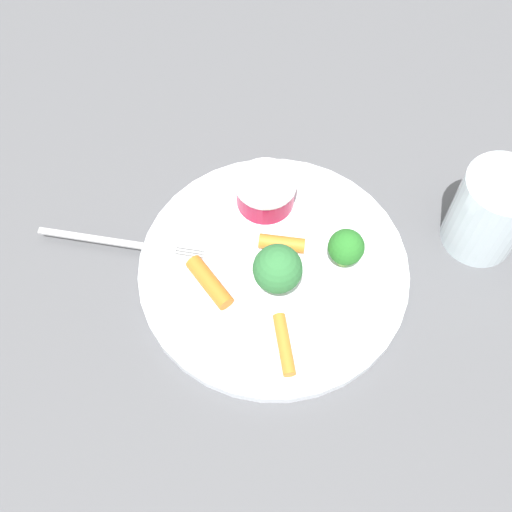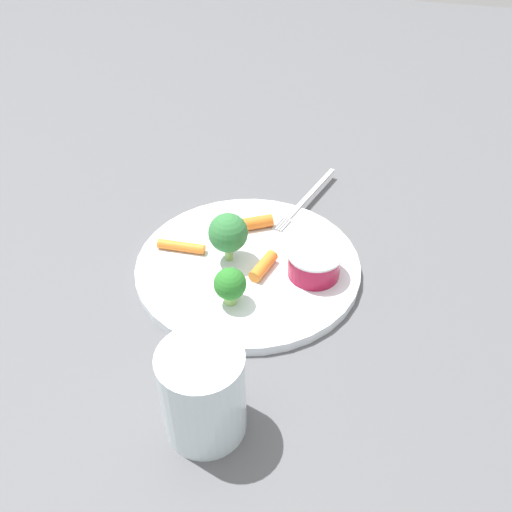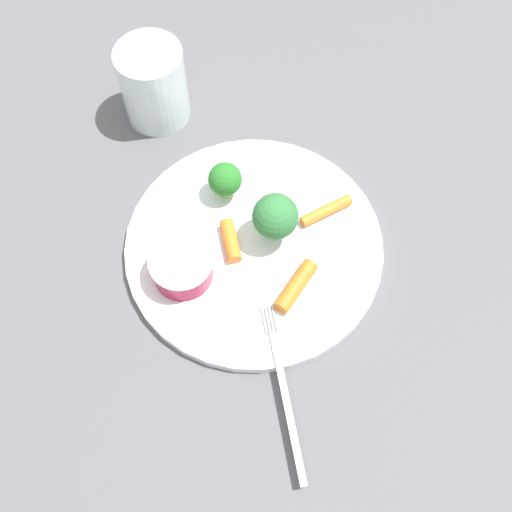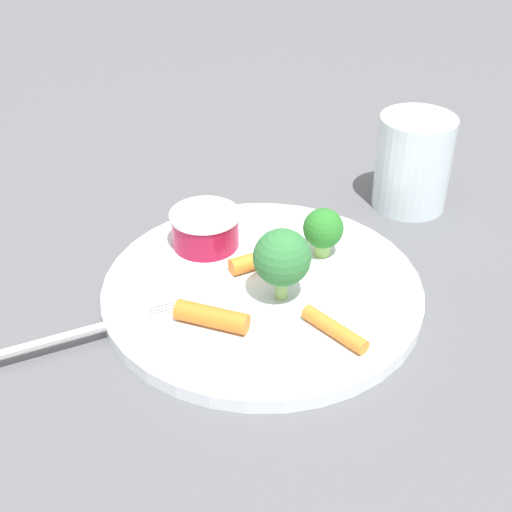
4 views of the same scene
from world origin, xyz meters
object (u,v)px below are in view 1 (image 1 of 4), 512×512
(sauce_cup, at_px, (261,192))
(drinking_glass, at_px, (490,212))
(plate, at_px, (274,270))
(broccoli_floret_0, at_px, (346,246))
(carrot_stick_2, at_px, (209,282))
(carrot_stick_0, at_px, (285,344))
(carrot_stick_1, at_px, (282,243))
(fork, at_px, (124,243))
(broccoli_floret_1, at_px, (273,269))

(sauce_cup, xyz_separation_m, drinking_glass, (-0.22, 0.06, 0.02))
(plate, xyz_separation_m, drinking_glass, (-0.21, -0.02, 0.04))
(sauce_cup, distance_m, broccoli_floret_0, 0.11)
(carrot_stick_2, bearing_deg, drinking_glass, -172.53)
(drinking_glass, bearing_deg, carrot_stick_0, 26.46)
(sauce_cup, height_order, carrot_stick_1, sauce_cup)
(plate, relative_size, carrot_stick_0, 4.56)
(carrot_stick_0, xyz_separation_m, fork, (0.15, -0.12, -0.00))
(sauce_cup, distance_m, carrot_stick_1, 0.06)
(plate, bearing_deg, drinking_glass, -174.34)
(broccoli_floret_0, xyz_separation_m, fork, (0.21, -0.04, -0.02))
(carrot_stick_2, distance_m, fork, 0.10)
(broccoli_floret_0, bearing_deg, carrot_stick_1, -18.12)
(carrot_stick_0, bearing_deg, broccoli_floret_1, -85.00)
(fork, bearing_deg, broccoli_floret_1, 155.84)
(carrot_stick_2, bearing_deg, broccoli_floret_1, 172.06)
(fork, bearing_deg, drinking_glass, 176.91)
(carrot_stick_2, bearing_deg, carrot_stick_0, 133.25)
(broccoli_floret_0, distance_m, carrot_stick_0, 0.11)
(broccoli_floret_0, bearing_deg, drinking_glass, -172.58)
(carrot_stick_0, distance_m, carrot_stick_1, 0.11)
(plate, height_order, carrot_stick_1, carrot_stick_1)
(carrot_stick_0, distance_m, carrot_stick_2, 0.09)
(carrot_stick_0, bearing_deg, carrot_stick_2, -46.75)
(sauce_cup, relative_size, carrot_stick_2, 1.09)
(sauce_cup, xyz_separation_m, broccoli_floret_0, (-0.07, 0.08, 0.01))
(plate, relative_size, carrot_stick_1, 5.87)
(broccoli_floret_0, relative_size, carrot_stick_0, 0.76)
(carrot_stick_1, relative_size, fork, 0.27)
(drinking_glass, bearing_deg, carrot_stick_2, 7.47)
(fork, bearing_deg, broccoli_floret_0, 169.98)
(broccoli_floret_1, xyz_separation_m, carrot_stick_1, (-0.01, -0.04, -0.03))
(drinking_glass, bearing_deg, plate, 5.66)
(carrot_stick_2, bearing_deg, fork, -33.86)
(broccoli_floret_0, relative_size, broccoli_floret_1, 0.71)
(broccoli_floret_1, relative_size, fork, 0.38)
(sauce_cup, xyz_separation_m, carrot_stick_2, (0.06, 0.09, -0.01))
(broccoli_floret_1, relative_size, drinking_glass, 0.66)
(sauce_cup, bearing_deg, drinking_glass, 165.15)
(sauce_cup, relative_size, drinking_glass, 0.67)
(broccoli_floret_0, height_order, broccoli_floret_1, broccoli_floret_1)
(drinking_glass, bearing_deg, fork, -3.09)
(broccoli_floret_0, bearing_deg, carrot_stick_0, 51.96)
(broccoli_floret_0, relative_size, carrot_stick_1, 0.98)
(sauce_cup, bearing_deg, broccoli_floret_1, 90.29)
(carrot_stick_0, height_order, carrot_stick_2, carrot_stick_2)
(carrot_stick_1, height_order, carrot_stick_2, carrot_stick_2)
(carrot_stick_0, xyz_separation_m, drinking_glass, (-0.21, -0.10, 0.03))
(broccoli_floret_0, distance_m, broccoli_floret_1, 0.08)
(sauce_cup, relative_size, carrot_stick_0, 1.07)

